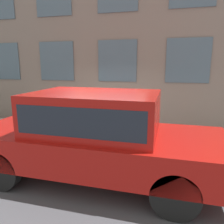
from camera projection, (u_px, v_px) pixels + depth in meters
name	position (u px, v px, depth m)	size (l,w,h in m)	color
ground_plane	(98.00, 154.00, 6.20)	(80.00, 80.00, 0.00)	#47474C
sidewalk	(109.00, 138.00, 7.25)	(2.26, 60.00, 0.18)	#9E9B93
building_facade	(118.00, 27.00, 7.67)	(0.33, 40.00, 7.55)	gray
fire_hydrant	(122.00, 131.00, 6.36)	(0.33, 0.44, 0.80)	gray
person	(102.00, 117.00, 6.62)	(0.30, 0.20, 1.26)	navy
parked_car_red_near	(95.00, 132.00, 4.67)	(2.06, 5.39, 1.92)	black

